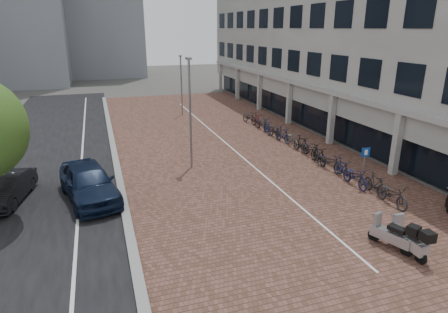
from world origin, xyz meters
TOP-DOWN VIEW (x-y plane):
  - ground at (0.00, 0.00)m, footprint 140.00×140.00m
  - plaza_brick at (2.00, 12.00)m, footprint 14.50×42.00m
  - street_asphalt at (-9.00, 12.00)m, footprint 8.00×50.00m
  - curb at (-5.10, 12.00)m, footprint 0.35×42.00m
  - lane_line at (-7.00, 12.00)m, footprint 0.12×44.00m
  - parking_line at (2.20, 12.00)m, footprint 0.10×30.00m
  - office_building at (12.97, 16.00)m, footprint 8.40×40.00m
  - car_navy at (-6.50, 5.75)m, footprint 3.07×5.29m
  - car_dark at (-9.97, 6.66)m, footprint 2.07×4.08m
  - scooter_front at (3.59, -1.90)m, footprint 1.10×1.81m
  - scooter_back at (3.92, -2.35)m, footprint 0.64×1.84m
  - parking_sign at (6.05, 2.96)m, footprint 0.43×0.10m
  - lamp_near at (-1.11, 8.44)m, footprint 0.12×0.12m
  - lamp_far at (1.34, 21.99)m, footprint 0.12×0.12m
  - bike_row at (6.00, 9.05)m, footprint 1.17×18.12m

SIDE VIEW (x-z plane):
  - ground at x=0.00m, z-range 0.00..0.00m
  - street_asphalt at x=-9.00m, z-range -0.01..0.02m
  - plaza_brick at x=2.00m, z-range -0.01..0.03m
  - lane_line at x=-7.00m, z-range 0.02..0.02m
  - parking_line at x=2.20m, z-range 0.03..0.04m
  - curb at x=-5.10m, z-range 0.00..0.14m
  - bike_row at x=6.00m, z-range 0.00..1.05m
  - scooter_front at x=3.59m, z-range 0.00..1.19m
  - scooter_back at x=3.92m, z-range 0.00..1.25m
  - car_dark at x=-9.97m, z-range 0.00..1.28m
  - car_navy at x=-6.50m, z-range 0.00..1.69m
  - parking_sign at x=6.05m, z-range 0.32..2.38m
  - lamp_far at x=1.34m, z-range 0.00..5.15m
  - lamp_near at x=-1.11m, z-range 0.00..5.94m
  - office_building at x=12.97m, z-range 0.94..15.94m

